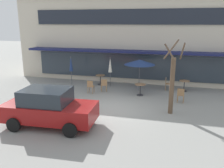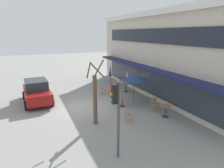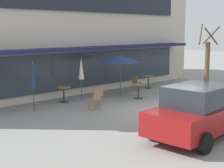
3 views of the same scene
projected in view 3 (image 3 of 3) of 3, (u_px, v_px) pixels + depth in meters
The scene contains 14 objects.
ground_plane at pixel (171, 112), 14.84m from camera, with size 80.00×80.00×0.00m, color gray.
building_facade at pixel (43, 30), 21.40m from camera, with size 19.19×9.10×7.00m.
cafe_table_near_wall at pixel (139, 89), 17.70m from camera, with size 0.70×0.70×0.76m.
cafe_table_streetside at pixel (148, 80), 20.85m from camera, with size 0.70×0.70×0.76m.
cafe_table_by_tree at pixel (64, 92), 16.81m from camera, with size 0.70×0.70×0.76m.
patio_umbrella_green_folded at pixel (33, 75), 14.74m from camera, with size 0.28×0.28×2.20m.
patio_umbrella_cream_folded at pixel (81, 69), 17.00m from camera, with size 0.28×0.28×2.20m.
patio_umbrella_corner_open at pixel (121, 59), 18.07m from camera, with size 2.10×2.10×2.20m.
cafe_chair_0 at pixel (181, 85), 18.83m from camera, with size 0.44×0.44×0.89m.
cafe_chair_1 at pixel (99, 94), 16.12m from camera, with size 0.53×0.53×0.89m.
cafe_chair_2 at pixel (96, 98), 15.17m from camera, with size 0.41×0.41×0.89m.
cafe_chair_3 at pixel (136, 82), 20.05m from camera, with size 0.41×0.41×0.89m.
parked_sedan at pixel (199, 111), 11.25m from camera, with size 4.29×2.19×1.76m.
street_tree at pixel (207, 68), 16.94m from camera, with size 1.03×1.04×3.84m.
Camera 3 is at (-11.87, -8.67, 3.54)m, focal length 55.00 mm.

